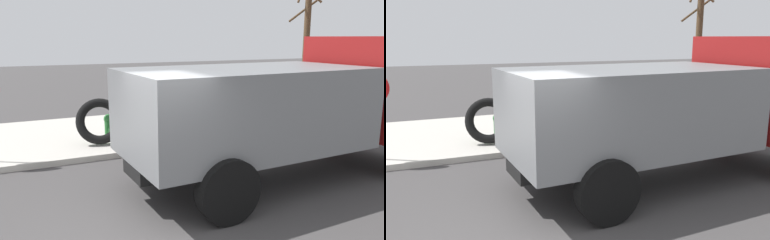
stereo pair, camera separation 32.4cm
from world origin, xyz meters
TOP-DOWN VIEW (x-y plane):
  - ground_plane at (0.00, 0.00)m, footprint 80.00×80.00m
  - sidewalk_curb at (0.00, 6.50)m, footprint 36.00×5.00m
  - fire_hydrant at (0.81, 5.21)m, footprint 0.26×0.59m
  - loose_tire at (0.53, 5.02)m, footprint 1.35×0.87m
  - dump_truck_gray at (3.92, 1.20)m, footprint 7.11×3.07m
  - bare_tree at (7.42, 5.02)m, footprint 1.22×1.23m

SIDE VIEW (x-z plane):
  - ground_plane at x=0.00m, z-range 0.00..0.00m
  - sidewalk_curb at x=0.00m, z-range 0.00..0.15m
  - fire_hydrant at x=0.81m, z-range 0.17..0.93m
  - loose_tire at x=0.53m, z-range 0.15..1.41m
  - dump_truck_gray at x=3.92m, z-range 0.11..3.11m
  - bare_tree at x=7.42m, z-range 0.25..5.41m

